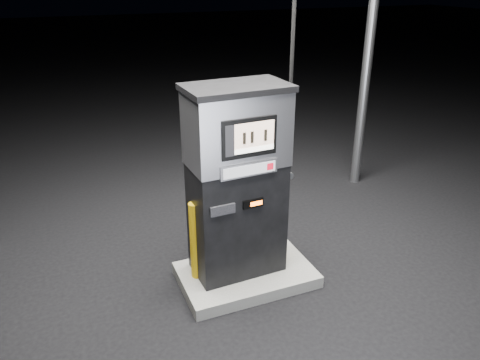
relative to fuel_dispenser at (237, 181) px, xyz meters
name	(u,v)px	position (x,y,z in m)	size (l,w,h in m)	color
ground	(246,280)	(0.07, -0.10, -1.31)	(80.00, 80.00, 0.00)	black
pump_island	(246,275)	(0.07, -0.10, -1.24)	(1.60, 1.00, 0.15)	slate
fuel_dispenser	(237,181)	(0.00, 0.00, 0.00)	(1.25, 0.71, 4.70)	black
bollard_left	(195,241)	(-0.52, 0.02, -0.68)	(0.13, 0.13, 0.97)	gold
bollard_right	(283,226)	(0.62, 0.02, -0.73)	(0.11, 0.11, 0.86)	gold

